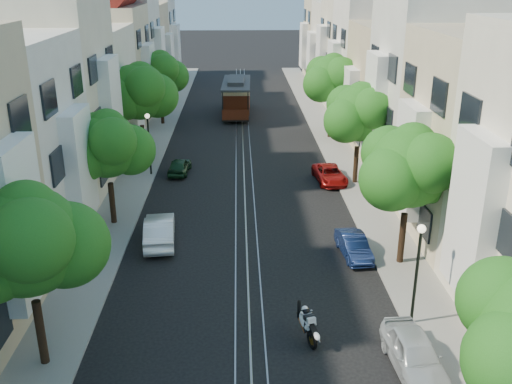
{
  "coord_description": "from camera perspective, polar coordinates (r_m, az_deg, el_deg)",
  "views": [
    {
      "loc": [
        -0.34,
        -14.71,
        12.83
      ],
      "look_at": [
        0.53,
        12.93,
        2.2
      ],
      "focal_mm": 40.0,
      "sensor_mm": 36.0,
      "label": 1
    }
  ],
  "objects": [
    {
      "name": "parked_car_e_near",
      "position": [
        20.98,
        15.57,
        -15.34
      ],
      "size": [
        1.77,
        3.92,
        1.31
      ],
      "primitive_type": "imported",
      "rotation": [
        0.0,
        0.0,
        0.06
      ],
      "color": "#B7BEC4",
      "rests_on": "ground"
    },
    {
      "name": "parked_car_w_far",
      "position": [
        39.28,
        -7.65,
        2.6
      ],
      "size": [
        1.55,
        3.28,
        1.09
      ],
      "primitive_type": "imported",
      "rotation": [
        0.0,
        0.0,
        3.06
      ],
      "color": "#15351D",
      "rests_on": "ground"
    },
    {
      "name": "ground",
      "position": [
        44.6,
        -1.3,
        4.3
      ],
      "size": [
        200.0,
        200.0,
        0.0
      ],
      "primitive_type": "plane",
      "color": "black",
      "rests_on": "ground"
    },
    {
      "name": "tree_w_d",
      "position": [
        51.8,
        -9.52,
        11.6
      ],
      "size": [
        4.84,
        3.99,
        6.52
      ],
      "color": "black",
      "rests_on": "ground"
    },
    {
      "name": "townhouses_east",
      "position": [
        44.99,
        14.22,
        10.61
      ],
      "size": [
        7.75,
        72.0,
        12.0
      ],
      "color": "beige",
      "rests_on": "ground"
    },
    {
      "name": "parked_car_w_mid",
      "position": [
        29.29,
        -9.63,
        -3.78
      ],
      "size": [
        1.86,
        4.3,
        1.38
      ],
      "primitive_type": "imported",
      "rotation": [
        0.0,
        0.0,
        3.24
      ],
      "color": "white",
      "rests_on": "ground"
    },
    {
      "name": "sidewalk_east",
      "position": [
        45.22,
        7.96,
        4.42
      ],
      "size": [
        2.5,
        80.0,
        0.12
      ],
      "primitive_type": "cube",
      "color": "gray",
      "rests_on": "ground"
    },
    {
      "name": "sidewalk_west",
      "position": [
        45.11,
        -10.57,
        4.22
      ],
      "size": [
        2.5,
        80.0,
        0.12
      ],
      "primitive_type": "cube",
      "color": "gray",
      "rests_on": "ground"
    },
    {
      "name": "lane_line",
      "position": [
        44.6,
        -1.3,
        4.3
      ],
      "size": [
        0.08,
        80.0,
        0.01
      ],
      "primitive_type": "cube",
      "color": "tan",
      "rests_on": "ground"
    },
    {
      "name": "parked_car_e_far",
      "position": [
        37.63,
        7.38,
        1.76
      ],
      "size": [
        2.09,
        3.94,
        1.06
      ],
      "primitive_type": "imported",
      "rotation": [
        0.0,
        0.0,
        0.09
      ],
      "color": "maroon",
      "rests_on": "ground"
    },
    {
      "name": "tree_w_c",
      "position": [
        41.01,
        -11.48,
        9.7
      ],
      "size": [
        5.13,
        4.28,
        7.09
      ],
      "color": "black",
      "rests_on": "ground"
    },
    {
      "name": "tree_w_b",
      "position": [
        30.66,
        -14.59,
        4.38
      ],
      "size": [
        4.72,
        3.87,
        6.27
      ],
      "color": "black",
      "rests_on": "ground"
    },
    {
      "name": "tree_e_d",
      "position": [
        46.99,
        7.67,
        11.09
      ],
      "size": [
        5.01,
        4.16,
        6.85
      ],
      "color": "black",
      "rests_on": "ground"
    },
    {
      "name": "lamp_east",
      "position": [
        22.22,
        15.9,
        -6.55
      ],
      "size": [
        0.32,
        0.32,
        4.16
      ],
      "color": "black",
      "rests_on": "ground"
    },
    {
      "name": "rail_right",
      "position": [
        44.6,
        -0.59,
        4.32
      ],
      "size": [
        0.06,
        80.0,
        0.02
      ],
      "primitive_type": "cube",
      "color": "gray",
      "rests_on": "ground"
    },
    {
      "name": "sportbike_rider",
      "position": [
        21.75,
        5.09,
        -12.82
      ],
      "size": [
        0.74,
        1.91,
        1.35
      ],
      "rotation": [
        0.0,
        0.0,
        0.31
      ],
      "color": "black",
      "rests_on": "ground"
    },
    {
      "name": "tree_e_b",
      "position": [
        26.16,
        15.19,
        2.24
      ],
      "size": [
        4.93,
        4.08,
        6.68
      ],
      "color": "black",
      "rests_on": "ground"
    },
    {
      "name": "cable_car",
      "position": [
        55.53,
        -1.96,
        9.65
      ],
      "size": [
        2.82,
        8.38,
        3.2
      ],
      "rotation": [
        0.0,
        0.0,
        -0.03
      ],
      "color": "black",
      "rests_on": "ground"
    },
    {
      "name": "parked_car_e_mid",
      "position": [
        28.02,
        9.75,
        -5.32
      ],
      "size": [
        1.43,
        3.34,
        1.07
      ],
      "primitive_type": "imported",
      "rotation": [
        0.0,
        0.0,
        0.09
      ],
      "color": "#0C193E",
      "rests_on": "ground"
    },
    {
      "name": "lamp_west",
      "position": [
        38.51,
        -10.7,
        5.63
      ],
      "size": [
        0.32,
        0.32,
        4.16
      ],
      "color": "black",
      "rests_on": "ground"
    },
    {
      "name": "tree_w_a",
      "position": [
        19.75,
        -21.83,
        -4.79
      ],
      "size": [
        4.93,
        4.08,
        6.68
      ],
      "color": "black",
      "rests_on": "ground"
    },
    {
      "name": "rail_slot",
      "position": [
        44.59,
        -1.3,
        4.31
      ],
      "size": [
        0.06,
        80.0,
        0.02
      ],
      "primitive_type": "cube",
      "color": "gray",
      "rests_on": "ground"
    },
    {
      "name": "tree_e_c",
      "position": [
        36.45,
        10.37,
        7.63
      ],
      "size": [
        4.84,
        3.99,
        6.52
      ],
      "color": "black",
      "rests_on": "ground"
    },
    {
      "name": "townhouses_west",
      "position": [
        44.83,
        -16.95,
        10.18
      ],
      "size": [
        7.75,
        72.0,
        11.76
      ],
      "color": "silver",
      "rests_on": "ground"
    },
    {
      "name": "rail_left",
      "position": [
        44.59,
        -2.0,
        4.31
      ],
      "size": [
        0.06,
        80.0,
        0.02
      ],
      "primitive_type": "cube",
      "color": "gray",
      "rests_on": "ground"
    }
  ]
}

